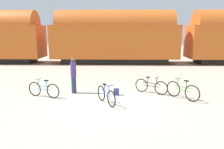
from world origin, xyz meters
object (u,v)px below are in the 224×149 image
object	(u,v)px
bicycle_teal	(44,89)
bicycle_black	(151,86)
bicycle_green	(182,91)
freight_train	(115,36)
bicycle_blue	(106,95)
backpack	(116,92)
person_in_purple	(74,75)

from	to	relation	value
bicycle_teal	bicycle_black	world-z (taller)	bicycle_teal
bicycle_teal	bicycle_black	xyz separation A→B (m)	(5.28, 0.78, -0.00)
bicycle_green	bicycle_black	xyz separation A→B (m)	(-1.33, 0.91, -0.03)
freight_train	bicycle_black	xyz separation A→B (m)	(2.01, -10.74, -2.31)
freight_train	bicycle_blue	bearing A→B (deg)	-90.97
bicycle_blue	bicycle_teal	bearing A→B (deg)	163.52
freight_train	bicycle_green	xyz separation A→B (m)	(3.33, -11.66, -2.28)
bicycle_blue	backpack	size ratio (longest dim) A/B	4.38
bicycle_green	bicycle_teal	distance (m)	6.61
backpack	freight_train	bearing A→B (deg)	91.19
freight_train	bicycle_teal	xyz separation A→B (m)	(-3.27, -11.52, -2.30)
bicycle_blue	backpack	world-z (taller)	bicycle_blue
bicycle_green	person_in_purple	world-z (taller)	person_in_purple
bicycle_teal	person_in_purple	world-z (taller)	person_in_purple
bicycle_green	person_in_purple	bearing A→B (deg)	170.50
bicycle_green	bicycle_teal	world-z (taller)	bicycle_green
bicycle_green	backpack	world-z (taller)	bicycle_green
bicycle_teal	bicycle_blue	xyz separation A→B (m)	(3.06, -0.91, 0.00)
bicycle_green	backpack	bearing A→B (deg)	169.98
bicycle_black	person_in_purple	distance (m)	4.00
bicycle_green	bicycle_black	world-z (taller)	bicycle_green
person_in_purple	freight_train	bearing A→B (deg)	126.12
bicycle_black	person_in_purple	bearing A→B (deg)	-179.57
freight_train	bicycle_black	bearing A→B (deg)	-79.42
freight_train	bicycle_black	size ratio (longest dim) A/B	25.13
bicycle_teal	bicycle_blue	bearing A→B (deg)	-16.48
bicycle_blue	bicycle_green	bearing A→B (deg)	12.23
freight_train	bicycle_teal	bearing A→B (deg)	-105.85
bicycle_teal	backpack	world-z (taller)	bicycle_teal
freight_train	bicycle_black	world-z (taller)	freight_train
freight_train	bicycle_green	distance (m)	12.34
bicycle_black	bicycle_green	bearing A→B (deg)	-34.60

